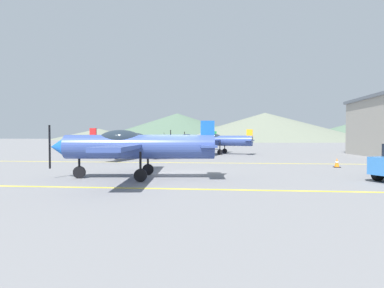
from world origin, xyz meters
name	(u,v)px	position (x,y,z in m)	size (l,w,h in m)	color
ground_plane	(173,176)	(0.00, 0.00, 0.00)	(400.00, 400.00, 0.00)	slate
apron_line_near	(158,189)	(0.00, -3.52, 0.01)	(80.00, 0.16, 0.01)	yellow
apron_line_far	(189,163)	(0.00, 7.32, 0.01)	(80.00, 0.16, 0.01)	yellow
airplane_near	(134,146)	(-1.69, -0.92, 1.50)	(7.74, 8.90, 2.66)	#33478C
airplane_mid	(128,141)	(-5.62, 10.74, 1.50)	(7.77, 8.89, 2.66)	#33478C
airplane_far	(218,140)	(2.03, 18.22, 1.50)	(7.78, 8.84, 2.66)	#33478C
airplane_back	(191,139)	(-1.88, 28.31, 1.50)	(7.78, 8.84, 2.66)	#33478C
traffic_cone_front	(337,163)	(9.52, 4.97, 0.29)	(0.36, 0.36, 0.59)	black
hill_left	(99,134)	(-64.98, 147.00, 3.05)	(52.81, 52.81, 6.10)	slate
hill_centerleft	(177,127)	(-18.53, 130.26, 6.51)	(80.70, 80.70, 13.03)	#4C6651
hill_centerright	(265,127)	(21.47, 117.03, 6.01)	(83.34, 83.34, 12.01)	slate
hill_right	(347,132)	(62.52, 134.96, 3.82)	(55.60, 55.60, 7.65)	#4C6651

